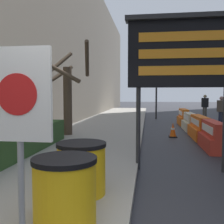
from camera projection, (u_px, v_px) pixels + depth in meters
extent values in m
cube|color=gray|center=(61.00, 25.00, 12.50)|extent=(0.40, 50.40, 10.06)
cube|color=#335628|center=(9.00, 144.00, 6.43)|extent=(0.90, 5.76, 0.67)
cylinder|color=#4C3D2D|center=(68.00, 101.00, 10.10)|extent=(0.33, 0.33, 2.60)
cylinder|color=#4C3D2D|center=(60.00, 74.00, 10.49)|extent=(0.82, 1.03, 0.84)
cylinder|color=#4C3D2D|center=(60.00, 63.00, 10.44)|extent=(0.82, 1.03, 1.02)
cylinder|color=#4C3D2D|center=(61.00, 72.00, 9.35)|extent=(1.44, 0.18, 0.86)
cylinder|color=#4C3D2D|center=(87.00, 59.00, 10.12)|extent=(0.50, 1.55, 1.27)
cylinder|color=yellow|center=(65.00, 193.00, 3.12)|extent=(0.74, 0.74, 0.75)
cylinder|color=black|center=(64.00, 160.00, 3.09)|extent=(0.77, 0.77, 0.06)
cylinder|color=yellow|center=(81.00, 170.00, 4.07)|extent=(0.74, 0.74, 0.75)
cylinder|color=black|center=(81.00, 144.00, 4.04)|extent=(0.77, 0.77, 0.06)
cylinder|color=gray|center=(21.00, 177.00, 2.44)|extent=(0.06, 0.06, 1.55)
cube|color=white|center=(18.00, 94.00, 2.37)|extent=(0.63, 0.04, 0.86)
cylinder|color=red|center=(17.00, 94.00, 2.35)|extent=(0.38, 0.01, 0.38)
cylinder|color=#28282B|center=(138.00, 129.00, 5.89)|extent=(0.10, 0.10, 1.84)
cube|color=black|center=(182.00, 54.00, 5.66)|extent=(2.33, 0.24, 1.43)
cube|color=#28282B|center=(183.00, 17.00, 5.53)|extent=(2.45, 0.34, 0.10)
cube|color=orange|center=(183.00, 36.00, 5.50)|extent=(1.86, 0.02, 0.20)
cube|color=orange|center=(183.00, 53.00, 5.53)|extent=(1.86, 0.02, 0.20)
cube|color=orange|center=(182.00, 70.00, 5.55)|extent=(1.86, 0.02, 0.20)
cube|color=red|center=(213.00, 143.00, 7.99)|extent=(0.61, 1.80, 0.44)
cube|color=red|center=(214.00, 129.00, 7.96)|extent=(0.36, 1.80, 0.44)
cube|color=white|center=(207.00, 128.00, 7.98)|extent=(0.02, 1.44, 0.22)
cube|color=orange|center=(199.00, 133.00, 10.14)|extent=(0.60, 2.11, 0.43)
cube|color=orange|center=(200.00, 122.00, 10.11)|extent=(0.36, 2.11, 0.43)
cube|color=white|center=(195.00, 121.00, 10.14)|extent=(0.02, 1.69, 0.22)
cube|color=beige|center=(190.00, 126.00, 12.51)|extent=(0.58, 1.84, 0.40)
cube|color=beige|center=(190.00, 117.00, 12.49)|extent=(0.35, 1.84, 0.40)
cube|color=white|center=(186.00, 117.00, 12.51)|extent=(0.02, 1.47, 0.20)
cube|color=orange|center=(184.00, 121.00, 14.66)|extent=(0.57, 1.78, 0.44)
cube|color=orange|center=(184.00, 113.00, 14.63)|extent=(0.34, 1.78, 0.44)
cube|color=white|center=(180.00, 113.00, 14.66)|extent=(0.02, 1.43, 0.22)
cube|color=black|center=(173.00, 137.00, 10.39)|extent=(0.32, 0.32, 0.04)
cone|color=#EA560F|center=(173.00, 129.00, 10.37)|extent=(0.26, 0.26, 0.54)
cylinder|color=white|center=(173.00, 129.00, 10.37)|extent=(0.15, 0.15, 0.08)
cylinder|color=#2D2D30|center=(156.00, 94.00, 18.07)|extent=(0.12, 0.12, 3.46)
cube|color=black|center=(157.00, 75.00, 17.83)|extent=(0.28, 0.28, 0.84)
sphere|color=#360605|center=(157.00, 70.00, 17.66)|extent=(0.15, 0.15, 0.15)
sphere|color=#392C06|center=(157.00, 75.00, 17.68)|extent=(0.15, 0.15, 0.15)
sphere|color=green|center=(157.00, 79.00, 17.70)|extent=(0.15, 0.15, 0.15)
cylinder|color=#23283D|center=(220.00, 119.00, 13.95)|extent=(0.13, 0.13, 0.77)
cylinder|color=#23283D|center=(222.00, 119.00, 13.93)|extent=(0.13, 0.13, 0.77)
cube|color=#47423D|center=(221.00, 106.00, 13.90)|extent=(0.41, 0.49, 0.61)
sphere|color=gray|center=(222.00, 98.00, 13.87)|extent=(0.21, 0.21, 0.21)
cylinder|color=#514C42|center=(204.00, 113.00, 18.27)|extent=(0.13, 0.13, 0.81)
cylinder|color=#514C42|center=(206.00, 113.00, 18.24)|extent=(0.13, 0.13, 0.81)
cube|color=black|center=(205.00, 103.00, 18.21)|extent=(0.44, 0.27, 0.65)
sphere|color=#857554|center=(205.00, 96.00, 18.18)|extent=(0.22, 0.22, 0.22)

